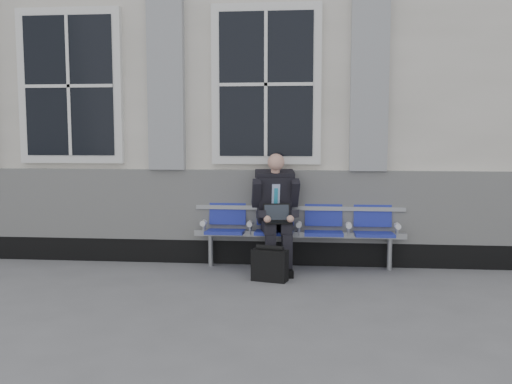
# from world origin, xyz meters

# --- Properties ---
(ground) EXTENTS (70.00, 70.00, 0.00)m
(ground) POSITION_xyz_m (0.00, 0.00, 0.00)
(ground) COLOR slate
(ground) RESTS_ON ground
(station_building) EXTENTS (14.40, 4.40, 4.49)m
(station_building) POSITION_xyz_m (-0.02, 3.47, 2.22)
(station_building) COLOR silver
(station_building) RESTS_ON ground
(bench) EXTENTS (2.60, 0.47, 0.91)m
(bench) POSITION_xyz_m (0.77, 1.32, 0.55)
(bench) COLOR #9EA0A3
(bench) RESTS_ON ground
(businessman) EXTENTS (0.60, 0.81, 1.41)m
(businessman) POSITION_xyz_m (0.49, 1.19, 0.77)
(businessman) COLOR black
(businessman) RESTS_ON ground
(briefcase) EXTENTS (0.43, 0.26, 0.41)m
(briefcase) POSITION_xyz_m (0.46, 0.65, 0.19)
(briefcase) COLOR black
(briefcase) RESTS_ON ground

